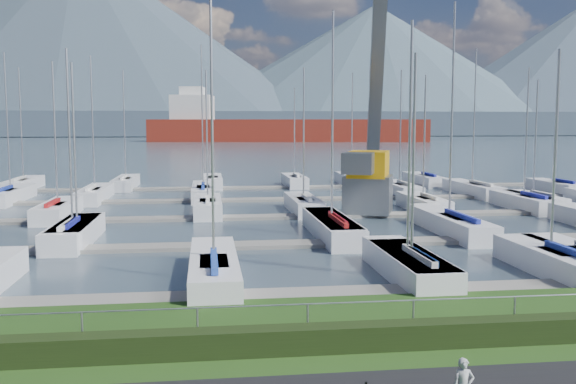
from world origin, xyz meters
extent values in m
cube|color=#3B4B57|center=(0.00, 260.00, -0.40)|extent=(800.00, 540.00, 0.20)
cube|color=black|center=(0.00, -0.40, 0.35)|extent=(80.00, 0.70, 0.70)
cylinder|color=gray|center=(0.00, 0.00, 1.20)|extent=(80.00, 0.04, 0.04)
cube|color=#404E5D|center=(0.00, 330.00, 6.00)|extent=(900.00, 80.00, 12.00)
cone|color=#3A4956|center=(-80.00, 400.00, 57.50)|extent=(340.00, 340.00, 115.00)
cone|color=#475A67|center=(110.00, 410.00, 42.50)|extent=(300.00, 300.00, 85.00)
cube|color=gray|center=(0.00, 6.00, -0.22)|extent=(90.00, 1.60, 0.25)
cube|color=gray|center=(0.00, 16.00, -0.22)|extent=(90.00, 1.60, 0.25)
cube|color=slate|center=(0.00, 26.00, -0.22)|extent=(90.00, 1.60, 0.25)
cube|color=gray|center=(0.00, 36.00, -0.22)|extent=(90.00, 1.60, 0.25)
cube|color=slate|center=(0.00, 46.00, -0.22)|extent=(90.00, 1.60, 0.25)
imported|color=#ADADB3|center=(1.73, -4.21, 0.62)|extent=(0.49, 0.35, 1.25)
cube|color=slate|center=(7.52, 26.58, 1.20)|extent=(4.14, 4.14, 2.60)
cube|color=#D0920C|center=(7.52, 26.58, 3.30)|extent=(3.65, 4.11, 1.80)
cube|color=#5A5B61|center=(9.32, 31.08, 12.30)|extent=(3.16, 11.20, 19.89)
cube|color=slate|center=(6.32, 24.58, 3.50)|extent=(2.66, 2.77, 1.40)
cube|color=maroon|center=(25.65, 210.65, 2.50)|extent=(99.11, 31.53, 10.00)
cube|color=silver|center=(-8.15, 215.45, 10.00)|extent=(15.83, 15.83, 12.00)
cube|color=silver|center=(-8.15, 215.45, 17.00)|extent=(9.04, 9.04, 4.00)
camera|label=1|loc=(-3.72, -16.90, 6.12)|focal=40.00mm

